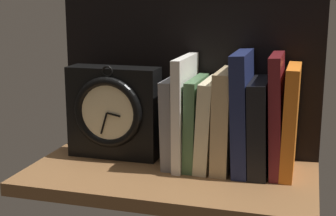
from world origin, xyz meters
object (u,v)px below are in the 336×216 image
Objects in this scene: book_white_catcher at (185,111)px; book_gray_chess at (174,121)px; framed_clock at (113,112)px; book_cream_twain at (209,123)px; book_maroon_dawkins at (277,114)px; book_green_romantic at (196,122)px; book_black_skeptic at (260,126)px; book_orange_pandolfini at (291,121)px; book_navy_bierce at (243,112)px; book_tan_shortstories at (226,119)px.

book_gray_chess is at bearing -180.00° from book_white_catcher.
book_white_catcher reaches higher than framed_clock.
book_maroon_dawkins reaches higher than book_cream_twain.
book_green_romantic is at bearing 180.00° from book_maroon_dawkins.
book_black_skeptic is (17.42, 0.00, 0.20)cm from book_gray_chess.
book_black_skeptic is at bearing 180.00° from book_orange_pandolfini.
book_gray_chess is 1.00× the size of book_cream_twain.
book_gray_chess is at bearing -180.00° from book_green_romantic.
book_gray_chess is 0.76× the size of book_navy_bierce.
book_tan_shortstories is at bearing -0.00° from book_white_catcher.
book_white_catcher is 15.19cm from book_black_skeptic.
book_white_catcher is 1.10× the size of framed_clock.
book_gray_chess is at bearing 180.00° from book_orange_pandolfini.
book_gray_chess is 0.80× the size of book_white_catcher.
book_navy_bierce reaches higher than book_maroon_dawkins.
book_orange_pandolfini is 36.43cm from framed_clock.
framed_clock is (-17.94, -0.24, 0.86)cm from book_green_romantic.
book_orange_pandolfini is at bearing 0.00° from book_cream_twain.
book_navy_bierce is 1.11× the size of book_orange_pandolfini.
book_orange_pandolfini is at bearing 0.00° from book_tan_shortstories.
book_orange_pandolfini is at bearing 0.00° from book_black_skeptic.
book_cream_twain is (7.31, 0.00, 0.02)cm from book_gray_chess.
book_gray_chess is at bearing 180.00° from book_tan_shortstories.
book_maroon_dawkins is 33.88cm from framed_clock.
book_maroon_dawkins is at bearing 0.00° from book_gray_chess.
book_navy_bierce is (13.96, 0.00, 2.82)cm from book_gray_chess.
book_navy_bierce is at bearing 0.00° from book_cream_twain.
book_maroon_dawkins is (3.10, 0.00, 2.50)cm from book_black_skeptic.
book_cream_twain is at bearing 180.00° from book_orange_pandolfini.
book_green_romantic is at bearing 180.00° from book_black_skeptic.
book_navy_bierce reaches higher than book_orange_pandolfini.
book_black_skeptic is at bearing 0.00° from book_cream_twain.
book_cream_twain is 0.84× the size of book_orange_pandolfini.
framed_clock is (-15.68, -0.24, -1.26)cm from book_white_catcher.
book_orange_pandolfini reaches higher than book_green_romantic.
book_black_skeptic is 30.74cm from framed_clock.
book_tan_shortstories is (3.27, 0.00, 1.00)cm from book_cream_twain.
book_gray_chess is 13.35cm from framed_clock.
book_tan_shortstories is 1.09× the size of book_black_skeptic.
book_white_catcher is 1.24× the size of book_green_romantic.
book_white_catcher is 8.30cm from book_tan_shortstories.
framed_clock reaches higher than book_cream_twain.
book_black_skeptic is 0.86× the size of book_orange_pandolfini.
book_navy_bierce is (9.34, -0.00, 2.72)cm from book_green_romantic.
book_tan_shortstories is at bearing -180.00° from book_maroon_dawkins.
book_orange_pandolfini reaches higher than book_tan_shortstories.
book_navy_bierce is at bearing -0.00° from book_green_romantic.
book_navy_bierce is 1.01× the size of book_maroon_dawkins.
book_white_catcher is at bearing 0.87° from framed_clock.
book_green_romantic is 17.96cm from framed_clock.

